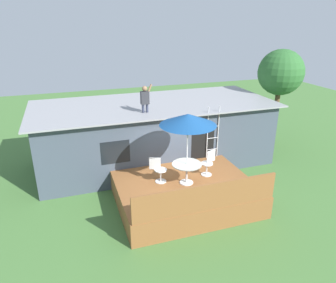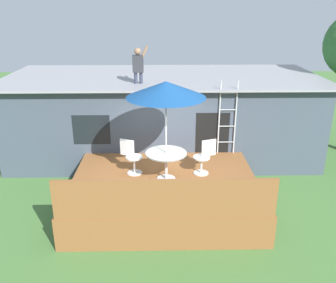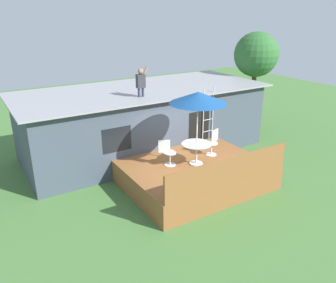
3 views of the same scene
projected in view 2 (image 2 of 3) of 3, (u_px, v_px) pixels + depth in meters
The scene contains 10 objects.
ground_plane at pixel (164, 203), 9.70m from camera, with size 40.00×40.00×0.00m, color #477538.
house at pixel (163, 115), 12.56m from camera, with size 10.50×4.50×2.77m.
deck at pixel (164, 190), 9.55m from camera, with size 4.74×3.99×0.80m, color brown.
deck_railing at pixel (165, 199), 7.43m from camera, with size 4.64×0.08×0.90m, color brown.
patio_table at pixel (166, 158), 9.05m from camera, with size 1.04×1.04×0.74m.
patio_umbrella at pixel (166, 89), 8.42m from camera, with size 1.90×1.90×2.54m.
step_ladder at pixel (227, 118), 10.50m from camera, with size 0.52×0.04×2.20m.
person_figure at pixel (138, 63), 10.66m from camera, with size 0.47×0.20×1.11m.
patio_chair_left at pixel (132, 157), 9.46m from camera, with size 0.59×0.44×0.92m.
patio_chair_right at pixel (204, 157), 9.45m from camera, with size 0.60×0.44×0.92m.
Camera 2 is at (-0.07, -8.46, 5.03)m, focal length 38.52 mm.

